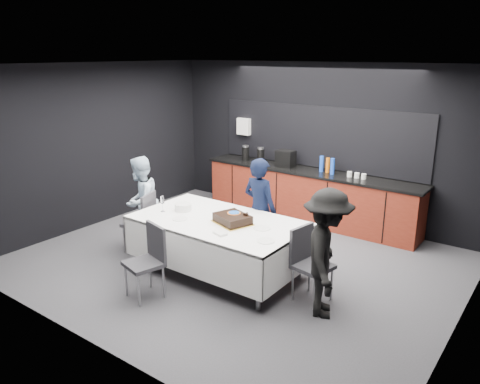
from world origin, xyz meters
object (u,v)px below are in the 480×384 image
at_px(person_right, 327,253).
at_px(chair_right, 308,258).
at_px(champagne_flute, 162,201).
at_px(chair_near, 149,256).
at_px(plate_stack, 183,207).
at_px(cake_assembly, 233,219).
at_px(chair_left, 143,218).
at_px(person_center, 260,209).
at_px(person_left, 141,201).
at_px(party_table, 218,229).

bearing_deg(person_right, chair_right, 33.56).
distance_m(champagne_flute, chair_near, 1.06).
bearing_deg(plate_stack, cake_assembly, -0.04).
bearing_deg(chair_left, person_center, 27.86).
relative_size(cake_assembly, person_left, 0.41).
bearing_deg(cake_assembly, chair_right, 4.64).
xyz_separation_m(chair_left, person_left, (-0.22, 0.17, 0.18)).
xyz_separation_m(chair_near, person_left, (-1.32, 1.08, 0.18)).
relative_size(cake_assembly, champagne_flute, 2.61).
bearing_deg(person_left, chair_left, 34.19).
distance_m(chair_left, person_center, 1.80).
bearing_deg(party_table, chair_right, 4.16).
height_order(cake_assembly, plate_stack, cake_assembly).
relative_size(chair_right, person_left, 0.65).
bearing_deg(plate_stack, chair_left, -172.08).
distance_m(champagne_flute, chair_right, 2.24).
xyz_separation_m(party_table, champagne_flute, (-0.85, -0.20, 0.30)).
bearing_deg(person_center, chair_right, 155.87).
relative_size(cake_assembly, person_right, 0.38).
relative_size(chair_left, chair_right, 1.00).
bearing_deg(party_table, cake_assembly, 1.94).
relative_size(chair_right, person_center, 0.61).
distance_m(chair_near, person_left, 1.71).
bearing_deg(champagne_flute, party_table, 13.15).
relative_size(party_table, plate_stack, 9.59).
relative_size(plate_stack, chair_near, 0.26).
bearing_deg(champagne_flute, chair_left, 169.19).
xyz_separation_m(chair_right, person_right, (0.34, -0.20, 0.23)).
distance_m(party_table, chair_near, 1.06).
bearing_deg(cake_assembly, party_table, -178.06).
xyz_separation_m(champagne_flute, chair_near, (0.56, -0.81, -0.40)).
relative_size(champagne_flute, chair_near, 0.24).
bearing_deg(chair_right, cake_assembly, -175.36).
distance_m(chair_left, chair_near, 1.43).
height_order(person_center, person_left, person_center).
relative_size(person_center, person_right, 1.00).
distance_m(plate_stack, person_center, 1.11).
xyz_separation_m(party_table, person_left, (-1.61, 0.07, 0.07)).
relative_size(champagne_flute, chair_left, 0.24).
xyz_separation_m(plate_stack, chair_right, (1.98, 0.09, -0.30)).
distance_m(chair_right, person_left, 2.95).
xyz_separation_m(plate_stack, champagne_flute, (-0.20, -0.21, 0.11)).
height_order(party_table, person_left, person_left).
bearing_deg(champagne_flute, person_right, 2.07).
bearing_deg(chair_left, cake_assembly, 3.62).
height_order(plate_stack, person_center, person_center).
distance_m(chair_left, chair_right, 2.73).
xyz_separation_m(party_table, plate_stack, (-0.65, 0.01, 0.19)).
relative_size(cake_assembly, chair_near, 0.63).
bearing_deg(person_right, party_table, 61.12).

